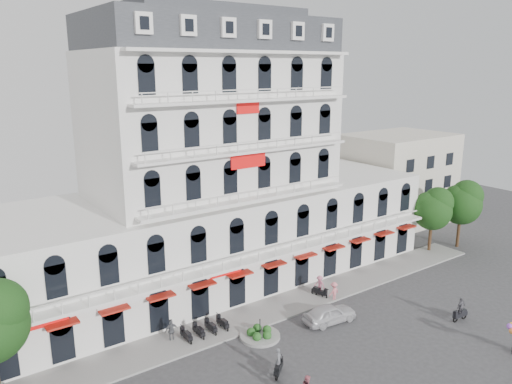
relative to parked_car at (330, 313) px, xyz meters
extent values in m
plane|color=#38383A|center=(-3.15, -4.61, -0.79)|extent=(120.00, 120.00, 0.00)
cube|color=gray|center=(-3.15, 4.39, -0.71)|extent=(53.00, 4.00, 0.16)
cube|color=silver|center=(-3.15, 13.39, 3.71)|extent=(45.00, 14.00, 9.00)
cube|color=silver|center=(-3.15, 13.39, 14.71)|extent=(22.00, 12.00, 13.00)
cube|color=#2D3035|center=(-3.15, 13.39, 22.71)|extent=(21.56, 11.76, 3.00)
cube|color=#2D3035|center=(-3.15, 13.39, 24.61)|extent=(15.84, 8.64, 0.80)
cube|color=#B52316|center=(-3.15, 5.89, 2.71)|extent=(40.50, 1.00, 0.15)
cube|color=red|center=(-3.15, 7.27, 12.21)|extent=(3.50, 0.10, 1.40)
cube|color=beige|center=(26.85, 15.39, 5.21)|extent=(14.00, 10.00, 12.00)
cylinder|color=gray|center=(-6.15, 1.39, -0.67)|extent=(3.20, 3.20, 0.24)
cylinder|color=black|center=(-6.15, 1.39, 0.11)|extent=(0.08, 0.08, 1.40)
sphere|color=#25501A|center=(-5.45, 1.39, -0.34)|extent=(0.70, 0.70, 0.70)
sphere|color=#25501A|center=(-5.92, 2.06, -0.34)|extent=(0.70, 0.70, 0.70)
sphere|color=#25501A|center=(-6.71, 1.81, -0.34)|extent=(0.70, 0.70, 0.70)
sphere|color=#25501A|center=(-6.72, 0.99, -0.34)|extent=(0.70, 0.70, 0.70)
sphere|color=#25501A|center=(-5.95, 0.72, -0.34)|extent=(0.70, 0.70, 0.70)
cylinder|color=#382314|center=(20.85, 5.39, 0.93)|extent=(0.36, 0.36, 3.43)
sphere|color=black|center=(20.85, 5.39, 4.05)|extent=(4.37, 4.37, 4.37)
sphere|color=black|center=(21.35, 5.09, 5.06)|extent=(3.43, 3.43, 3.43)
sphere|color=black|center=(20.45, 5.69, 4.67)|extent=(3.12, 3.12, 3.12)
cylinder|color=#382314|center=(24.85, 4.39, 1.04)|extent=(0.36, 0.36, 3.65)
sphere|color=black|center=(24.85, 4.39, 4.36)|extent=(4.65, 4.65, 4.65)
sphere|color=black|center=(25.35, 4.09, 5.44)|extent=(3.65, 3.65, 3.65)
sphere|color=black|center=(24.45, 4.69, 5.02)|extent=(3.32, 3.32, 3.32)
imported|color=silver|center=(0.00, 0.00, 0.00)|extent=(4.82, 2.40, 1.58)
cube|color=black|center=(-8.00, -3.35, -0.24)|extent=(1.38, 1.22, 0.35)
torus|color=black|center=(-7.58, -3.00, -0.51)|extent=(0.54, 0.47, 0.60)
torus|color=black|center=(-8.43, -3.70, -0.51)|extent=(0.54, 0.47, 0.60)
imported|color=slate|center=(-8.00, -3.35, 0.46)|extent=(0.70, 0.67, 1.60)
cube|color=black|center=(9.10, -6.15, -0.24)|extent=(1.52, 0.47, 0.35)
torus|color=black|center=(8.55, -6.10, -0.51)|extent=(0.61, 0.17, 0.60)
torus|color=black|center=(9.64, -6.19, -0.51)|extent=(0.61, 0.17, 0.60)
imported|color=#5D5C64|center=(9.10, -6.15, 0.48)|extent=(0.98, 0.47, 1.63)
cube|color=black|center=(2.45, 3.92, -0.24)|extent=(0.75, 1.54, 0.35)
torus|color=black|center=(2.60, 3.39, -0.51)|extent=(0.28, 0.61, 0.60)
torus|color=black|center=(2.30, 4.45, -0.51)|extent=(0.28, 0.61, 0.60)
imported|color=#C66984|center=(2.45, 3.92, 0.50)|extent=(0.89, 1.21, 1.68)
imported|color=#54565C|center=(-12.05, 4.89, 0.15)|extent=(1.11, 0.48, 1.87)
imported|color=#E47883|center=(3.05, 2.65, 0.11)|extent=(1.22, 0.78, 1.80)
sphere|color=yellow|center=(7.79, -11.05, 1.42)|extent=(0.44, 0.44, 0.44)
sphere|color=#994CD8|center=(7.44, -11.05, 1.44)|extent=(0.44, 0.44, 0.44)
sphere|color=orange|center=(7.26, -11.36, 1.25)|extent=(0.44, 0.44, 0.44)
camera|label=1|loc=(-26.84, -27.11, 19.91)|focal=35.00mm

